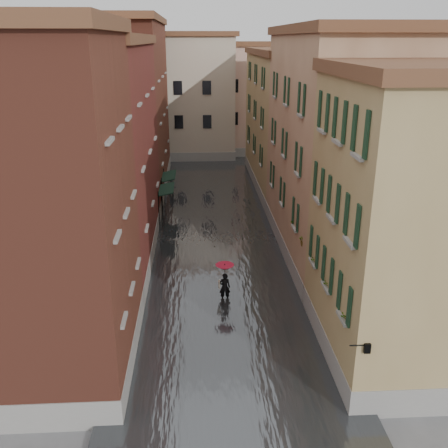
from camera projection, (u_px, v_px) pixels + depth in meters
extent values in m
plane|color=#555557|center=(227.00, 331.00, 23.21)|extent=(120.00, 120.00, 0.00)
cube|color=#3D4043|center=(215.00, 229.00, 35.34)|extent=(10.00, 60.00, 0.20)
cube|color=brown|center=(44.00, 217.00, 18.69)|extent=(6.00, 8.00, 13.00)
cube|color=maroon|center=(98.00, 158.00, 29.07)|extent=(6.00, 14.00, 12.50)
cube|color=brown|center=(128.00, 110.00, 42.85)|extent=(6.00, 16.00, 14.00)
cube|color=#937B4B|center=(407.00, 228.00, 19.71)|extent=(6.00, 8.00, 11.50)
cube|color=tan|center=(334.00, 151.00, 29.74)|extent=(6.00, 14.00, 13.00)
cube|color=#937B4B|center=(289.00, 123.00, 44.04)|extent=(6.00, 16.00, 11.50)
cube|color=#B6A990|center=(179.00, 98.00, 56.34)|extent=(12.00, 9.00, 13.00)
cube|color=tan|center=(256.00, 100.00, 58.87)|extent=(10.00, 9.00, 12.00)
cube|color=black|center=(166.00, 189.00, 36.12)|extent=(1.09, 2.91, 0.31)
cylinder|color=black|center=(159.00, 211.00, 35.13)|extent=(0.06, 0.06, 2.80)
cylinder|color=black|center=(161.00, 198.00, 37.86)|extent=(0.06, 0.06, 2.80)
cube|color=black|center=(169.00, 176.00, 39.57)|extent=(1.09, 2.95, 0.31)
cylinder|color=black|center=(162.00, 195.00, 38.56)|extent=(0.06, 0.06, 2.80)
cylinder|color=black|center=(164.00, 185.00, 41.32)|extent=(0.06, 0.06, 2.80)
cylinder|color=black|center=(358.00, 345.00, 16.73)|extent=(0.60, 0.05, 0.05)
cube|color=black|center=(367.00, 348.00, 16.78)|extent=(0.22, 0.22, 0.35)
cube|color=beige|center=(367.00, 348.00, 16.78)|extent=(0.14, 0.14, 0.24)
cube|color=#9F3D34|center=(347.00, 320.00, 18.13)|extent=(0.22, 0.85, 0.18)
imported|color=#265926|center=(348.00, 310.00, 17.98)|extent=(0.59, 0.51, 0.66)
cube|color=#9F3D34|center=(329.00, 287.00, 20.55)|extent=(0.22, 0.85, 0.18)
imported|color=#265926|center=(330.00, 278.00, 20.41)|extent=(0.59, 0.51, 0.66)
cube|color=#9F3D34|center=(316.00, 263.00, 22.76)|extent=(0.22, 0.85, 0.18)
imported|color=#265926|center=(317.00, 255.00, 22.61)|extent=(0.59, 0.51, 0.66)
cube|color=#9F3D34|center=(304.00, 242.00, 25.16)|extent=(0.22, 0.85, 0.18)
imported|color=#265926|center=(305.00, 234.00, 25.02)|extent=(0.59, 0.51, 0.66)
cube|color=#9F3D34|center=(295.00, 225.00, 27.39)|extent=(0.22, 0.85, 0.18)
imported|color=#265926|center=(296.00, 218.00, 27.25)|extent=(0.59, 0.51, 0.66)
imported|color=black|center=(225.00, 287.00, 25.58)|extent=(0.59, 0.39, 1.58)
cube|color=beige|center=(219.00, 284.00, 25.55)|extent=(0.08, 0.30, 0.38)
cylinder|color=black|center=(225.00, 277.00, 25.38)|extent=(0.02, 0.02, 1.00)
cone|color=#B50C28|center=(225.00, 267.00, 25.18)|extent=(0.96, 0.96, 0.28)
imported|color=black|center=(172.00, 189.00, 42.68)|extent=(0.85, 0.76, 1.45)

